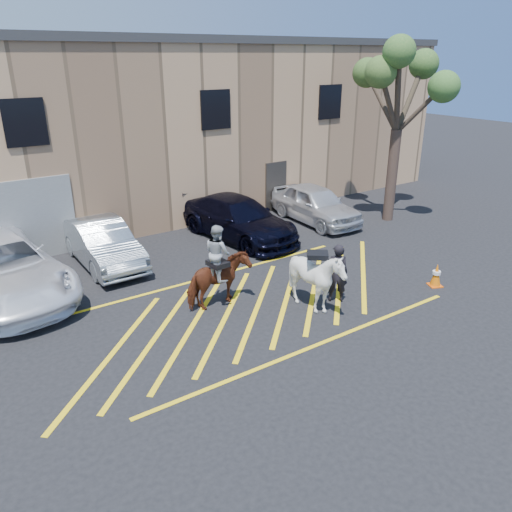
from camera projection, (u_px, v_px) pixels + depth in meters
ground at (252, 302)px, 14.34m from camera, size 90.00×90.00×0.00m
car_silver_sedan at (102, 243)px, 16.69m from camera, size 1.61×4.52×1.48m
car_blue_suv at (238, 218)px, 19.07m from camera, size 2.89×5.63×1.56m
car_white_suv at (315, 204)px, 20.94m from camera, size 2.06×4.66×1.56m
handler at (337, 273)px, 14.11m from camera, size 0.76×0.71×1.74m
warehouse at (101, 126)px, 22.13m from camera, size 32.42×10.20×7.30m
hatching_zone at (258, 306)px, 14.11m from camera, size 12.60×5.12×0.01m
mounted_bay at (218, 274)px, 13.78m from camera, size 1.88×0.97×2.40m
saddled_white at (316, 279)px, 13.59m from camera, size 2.20×2.23×1.84m
traffic_cone at (436, 275)px, 15.22m from camera, size 0.50×0.50×0.73m
tree at (402, 80)px, 19.37m from camera, size 3.99×4.37×7.31m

